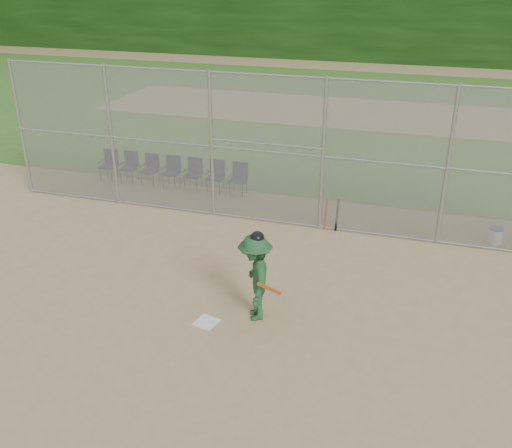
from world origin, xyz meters
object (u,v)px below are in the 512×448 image
(home_plate, at_px, (206,322))
(water_cooler, at_px, (496,235))
(batter_at_plate, at_px, (255,277))
(chair_0, at_px, (108,165))

(home_plate, height_order, water_cooler, water_cooler)
(batter_at_plate, bearing_deg, home_plate, -150.45)
(batter_at_plate, height_order, water_cooler, batter_at_plate)
(batter_at_plate, height_order, chair_0, batter_at_plate)
(batter_at_plate, distance_m, chair_0, 9.21)
(water_cooler, distance_m, chair_0, 11.74)
(home_plate, bearing_deg, chair_0, 132.12)
(home_plate, xyz_separation_m, chair_0, (-5.99, 6.63, 0.47))
(home_plate, xyz_separation_m, water_cooler, (5.68, 5.39, 0.21))
(home_plate, bearing_deg, batter_at_plate, 29.55)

